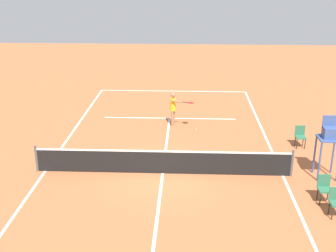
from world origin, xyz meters
name	(u,v)px	position (x,y,z in m)	size (l,w,h in m)	color
ground_plane	(163,173)	(0.00, 0.00, 0.00)	(60.00, 60.00, 0.00)	#B76038
court_lines	(163,173)	(0.00, 0.00, 0.00)	(9.38, 24.01, 0.01)	white
tennis_net	(163,162)	(0.00, 0.00, 0.50)	(9.98, 0.10, 1.07)	#4C4C51
player_serving	(174,106)	(-0.26, -5.45, 1.02)	(1.21, 0.87, 1.71)	#9E704C
tennis_ball	(196,129)	(-1.39, -4.86, 0.03)	(0.07, 0.07, 0.07)	#CCE033
umpire_chair	(329,138)	(-6.20, 0.00, 1.61)	(0.80, 0.80, 2.41)	#38518C
courtside_chair_mid	(300,135)	(-5.95, -2.97, 0.53)	(0.44, 0.46, 0.95)	#262626
courtside_chair_far	(324,187)	(-5.61, 1.91, 0.53)	(0.44, 0.46, 0.95)	#262626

